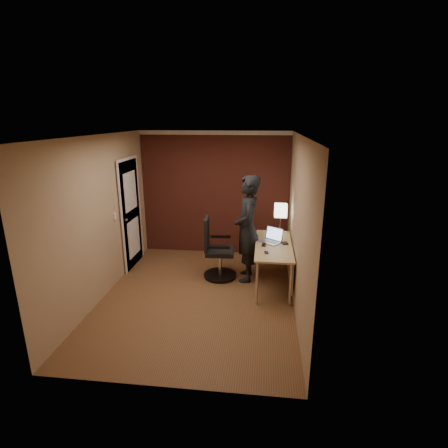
# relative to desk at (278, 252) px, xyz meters

# --- Properties ---
(room) EXTENTS (4.00, 4.00, 4.00)m
(room) POSITION_rel_desk_xyz_m (-1.53, 1.00, 0.77)
(room) COLOR brown
(room) RESTS_ON ground
(desk) EXTENTS (0.60, 1.50, 0.73)m
(desk) POSITION_rel_desk_xyz_m (0.00, 0.00, 0.00)
(desk) COLOR #D5BC7B
(desk) RESTS_ON ground
(desk_lamp) EXTENTS (0.22, 0.22, 0.54)m
(desk_lamp) POSITION_rel_desk_xyz_m (0.05, 0.61, 0.55)
(desk_lamp) COLOR silver
(desk_lamp) RESTS_ON desk
(laptop) EXTENTS (0.42, 0.40, 0.23)m
(laptop) POSITION_rel_desk_xyz_m (-0.10, 0.14, 0.19)
(laptop) COLOR silver
(laptop) RESTS_ON desk
(mouse) EXTENTS (0.07, 0.11, 0.03)m
(mouse) POSITION_rel_desk_xyz_m (-0.23, -0.08, 0.14)
(mouse) COLOR black
(mouse) RESTS_ON desk
(phone) EXTENTS (0.08, 0.12, 0.01)m
(phone) POSITION_rel_desk_xyz_m (-0.19, -0.40, 0.13)
(phone) COLOR black
(phone) RESTS_ON desk
(wallet) EXTENTS (0.11, 0.13, 0.02)m
(wallet) POSITION_rel_desk_xyz_m (0.11, 0.05, 0.14)
(wallet) COLOR black
(wallet) RESTS_ON desk
(office_chair) EXTENTS (0.59, 0.62, 1.08)m
(office_chair) POSITION_rel_desk_xyz_m (-1.06, 0.18, -0.12)
(office_chair) COLOR black
(office_chair) RESTS_ON ground
(person) EXTENTS (0.48, 0.70, 1.84)m
(person) POSITION_rel_desk_xyz_m (-0.52, 0.19, 0.32)
(person) COLOR black
(person) RESTS_ON ground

